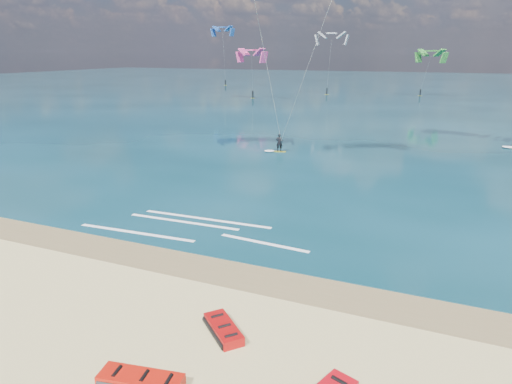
% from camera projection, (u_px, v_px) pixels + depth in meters
% --- Properties ---
extents(ground, '(320.00, 320.00, 0.00)m').
position_uv_depth(ground, '(347.00, 131.00, 52.65)').
color(ground, tan).
rests_on(ground, ground).
extents(wet_sand_strip, '(320.00, 2.40, 0.01)m').
position_uv_depth(wet_sand_strip, '(169.00, 260.00, 20.07)').
color(wet_sand_strip, brown).
rests_on(wet_sand_strip, ground).
extents(sea, '(320.00, 200.00, 0.04)m').
position_uv_depth(sea, '(404.00, 90.00, 108.99)').
color(sea, '#092A33').
rests_on(sea, ground).
extents(packed_kite_mid, '(2.23, 2.15, 0.38)m').
position_uv_depth(packed_kite_mid, '(223.00, 333.00, 14.89)').
color(packed_kite_mid, '#A90B0C').
rests_on(packed_kite_mid, ground).
extents(kitesurfer_main, '(9.78, 8.75, 16.16)m').
position_uv_depth(kitesurfer_main, '(286.00, 59.00, 35.80)').
color(kitesurfer_main, '#CBD218').
rests_on(kitesurfer_main, sea).
extents(shoreline_foam, '(12.06, 3.65, 0.01)m').
position_uv_depth(shoreline_foam, '(192.00, 227.00, 23.74)').
color(shoreline_foam, white).
rests_on(shoreline_foam, ground).
extents(distant_kites, '(87.02, 32.27, 14.56)m').
position_uv_depth(distant_kites, '(349.00, 67.00, 89.92)').
color(distant_kites, '#93959B').
rests_on(distant_kites, ground).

